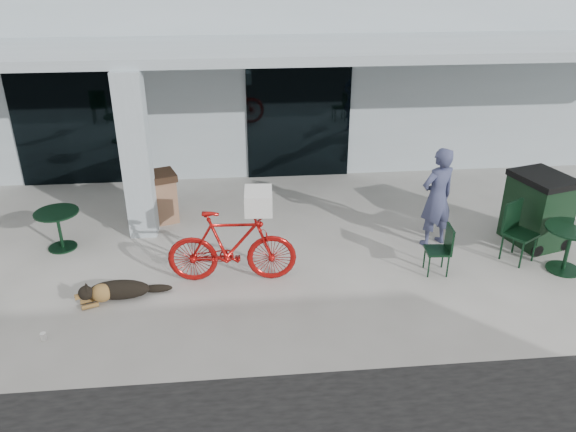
{
  "coord_description": "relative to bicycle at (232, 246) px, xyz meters",
  "views": [
    {
      "loc": [
        0.33,
        -7.63,
        5.04
      ],
      "look_at": [
        1.14,
        0.68,
        1.0
      ],
      "focal_mm": 35.0,
      "sensor_mm": 36.0,
      "label": 1
    }
  ],
  "objects": [
    {
      "name": "storefront_glass_left",
      "position": [
        -3.39,
        4.58,
        0.72
      ],
      "size": [
        2.8,
        0.06,
        2.7
      ],
      "primitive_type": "cube",
      "color": "black",
      "rests_on": "ground"
    },
    {
      "name": "cup_near_dog",
      "position": [
        -2.69,
        -1.33,
        -0.58
      ],
      "size": [
        0.09,
        0.09,
        0.11
      ],
      "primitive_type": "cylinder",
      "rotation": [
        0.0,
        0.0,
        0.08
      ],
      "color": "white",
      "rests_on": "ground"
    },
    {
      "name": "dog",
      "position": [
        -1.78,
        -0.39,
        -0.45
      ],
      "size": [
        1.14,
        0.71,
        0.36
      ],
      "primitive_type": null,
      "rotation": [
        0.0,
        0.0,
        0.35
      ],
      "color": "black",
      "rests_on": "ground"
    },
    {
      "name": "ground",
      "position": [
        -0.19,
        -0.4,
        -0.63
      ],
      "size": [
        80.0,
        80.0,
        0.0
      ],
      "primitive_type": "plane",
      "color": "#B2AFA8",
      "rests_on": "ground"
    },
    {
      "name": "wheeled_bin",
      "position": [
        5.6,
        0.8,
        0.04
      ],
      "size": [
        1.08,
        1.23,
        1.34
      ],
      "primitive_type": null,
      "rotation": [
        0.0,
        0.0,
        0.27
      ],
      "color": "black",
      "rests_on": "ground"
    },
    {
      "name": "bicycle",
      "position": [
        0.0,
        0.0,
        0.0
      ],
      "size": [
        2.13,
        0.7,
        1.26
      ],
      "primitive_type": "imported",
      "rotation": [
        0.0,
        0.0,
        1.52
      ],
      "color": "#A40F0D",
      "rests_on": "ground"
    },
    {
      "name": "cafe_chair_far_a",
      "position": [
        4.99,
        0.17,
        -0.1
      ],
      "size": [
        0.69,
        0.7,
        1.06
      ],
      "primitive_type": null,
      "rotation": [
        0.0,
        0.0,
        0.55
      ],
      "color": "black",
      "rests_on": "ground"
    },
    {
      "name": "column",
      "position": [
        -1.69,
        1.9,
        0.93
      ],
      "size": [
        0.5,
        0.5,
        3.12
      ],
      "primitive_type": "cube",
      "color": "#ADBBC4",
      "rests_on": "ground"
    },
    {
      "name": "cafe_table_far",
      "position": [
        5.65,
        -0.24,
        -0.23
      ],
      "size": [
        1.0,
        1.0,
        0.81
      ],
      "primitive_type": null,
      "rotation": [
        0.0,
        0.0,
        0.17
      ],
      "color": "black",
      "rests_on": "ground"
    },
    {
      "name": "person",
      "position": [
        3.71,
        0.91,
        0.31
      ],
      "size": [
        0.8,
        0.66,
        1.88
      ],
      "primitive_type": "imported",
      "rotation": [
        0.0,
        0.0,
        3.5
      ],
      "color": "#393E61",
      "rests_on": "ground"
    },
    {
      "name": "trash_receptacle",
      "position": [
        -1.39,
        2.4,
        -0.12
      ],
      "size": [
        0.77,
        0.77,
        1.02
      ],
      "primitive_type": null,
      "rotation": [
        0.0,
        0.0,
        0.33
      ],
      "color": "#845D44",
      "rests_on": "ground"
    },
    {
      "name": "storefront_glass_right",
      "position": [
        1.61,
        4.58,
        0.72
      ],
      "size": [
        2.4,
        0.06,
        2.7
      ],
      "primitive_type": "cube",
      "color": "black",
      "rests_on": "ground"
    },
    {
      "name": "building",
      "position": [
        -0.19,
        8.1,
        1.62
      ],
      "size": [
        22.0,
        7.0,
        4.5
      ],
      "primitive_type": "cube",
      "color": "#ADBBC4",
      "rests_on": "ground"
    },
    {
      "name": "cafe_chair_far_b",
      "position": [
        3.43,
        -0.1,
        -0.2
      ],
      "size": [
        0.46,
        0.42,
        0.87
      ],
      "primitive_type": null,
      "rotation": [
        0.0,
        0.0,
        -1.65
      ],
      "color": "black",
      "rests_on": "ground"
    },
    {
      "name": "laundry_basket",
      "position": [
        0.45,
        -0.02,
        0.8
      ],
      "size": [
        0.46,
        0.6,
        0.34
      ],
      "primitive_type": "cube",
      "rotation": [
        0.0,
        0.0,
        1.52
      ],
      "color": "white",
      "rests_on": "bicycle"
    },
    {
      "name": "cafe_table_near",
      "position": [
        -3.13,
        1.4,
        -0.26
      ],
      "size": [
        0.99,
        0.99,
        0.74
      ],
      "primitive_type": null,
      "rotation": [
        0.0,
        0.0,
        -0.32
      ],
      "color": "black",
      "rests_on": "ground"
    },
    {
      "name": "overhang",
      "position": [
        -0.19,
        3.2,
        2.58
      ],
      "size": [
        22.0,
        2.8,
        0.18
      ],
      "primitive_type": "cube",
      "color": "#ADBBC4",
      "rests_on": "column"
    }
  ]
}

